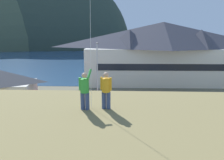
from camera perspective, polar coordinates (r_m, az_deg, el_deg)
ground_plane at (r=21.22m, az=0.62°, el=-13.78°), size 600.00×600.00×0.00m
parking_lot_pad at (r=25.78m, az=0.97°, el=-8.77°), size 40.00×20.00×0.10m
bay_water at (r=79.58m, az=1.99°, el=5.69°), size 360.00×84.00×0.03m
far_hill_east_peak at (r=149.51m, az=-22.59°, el=7.92°), size 106.71×54.66×74.10m
far_hill_center_saddle at (r=151.79m, az=-19.25°, el=8.23°), size 81.29×69.52×61.20m
far_hill_far_shoulder at (r=139.73m, az=-16.25°, el=8.12°), size 97.79×59.94×88.94m
harbor_lodge at (r=42.18m, az=12.77°, el=7.29°), size 29.29×11.52×10.93m
storage_shed_near_lot at (r=28.07m, az=-26.49°, el=-2.69°), size 8.04×5.36×5.18m
wharf_dock at (r=53.59m, az=1.33°, el=2.75°), size 3.20×10.70×0.70m
moored_boat_wharfside at (r=55.70m, az=-2.36°, el=3.50°), size 3.38×8.22×2.16m
moored_boat_outer_mooring at (r=53.71m, az=5.10°, el=3.13°), size 2.59×7.40×2.16m
parked_car_lone_by_shed at (r=28.84m, az=-13.81°, el=-4.68°), size 4.27×2.20×1.82m
parked_car_mid_row_far at (r=27.16m, az=17.94°, el=-6.00°), size 4.21×2.08×1.82m
parked_car_corner_spot at (r=26.40m, az=2.24°, el=-5.92°), size 4.21×2.07×1.82m
parked_car_mid_row_center at (r=24.08m, az=25.50°, el=-9.03°), size 4.23×2.11×1.82m
parking_light_pole at (r=30.15m, az=-3.76°, el=3.15°), size 0.24×0.78×7.75m
person_kite_flyer at (r=10.33m, az=-6.99°, el=-2.46°), size 0.57×0.64×1.86m
person_companion at (r=10.36m, az=-1.53°, el=-2.42°), size 0.54×0.40×1.74m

